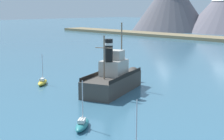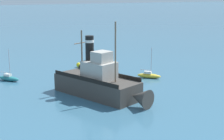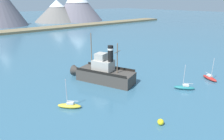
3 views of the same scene
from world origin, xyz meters
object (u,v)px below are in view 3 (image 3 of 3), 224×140
(old_tugboat, at_px, (103,73))
(mooring_buoy, at_px, (161,122))
(sailboat_teal, at_px, (184,87))
(sailboat_yellow, at_px, (69,105))
(sailboat_red, at_px, (210,78))

(old_tugboat, bearing_deg, mooring_buoy, -102.24)
(sailboat_teal, xyz_separation_m, mooring_buoy, (-13.01, -4.03, 0.01))
(old_tugboat, bearing_deg, sailboat_yellow, -154.17)
(sailboat_yellow, height_order, sailboat_teal, same)
(sailboat_red, xyz_separation_m, mooring_buoy, (-21.62, -3.10, 0.01))
(sailboat_red, bearing_deg, sailboat_teal, 173.81)
(mooring_buoy, bearing_deg, sailboat_teal, 17.22)
(old_tugboat, xyz_separation_m, sailboat_teal, (9.22, -13.45, -1.40))
(sailboat_teal, bearing_deg, mooring_buoy, -162.78)
(old_tugboat, relative_size, sailboat_red, 2.99)
(old_tugboat, bearing_deg, sailboat_red, -38.91)
(mooring_buoy, bearing_deg, sailboat_yellow, 120.44)
(old_tugboat, xyz_separation_m, sailboat_red, (17.83, -14.39, -1.40))
(sailboat_yellow, relative_size, sailboat_red, 1.00)
(sailboat_yellow, distance_m, sailboat_red, 30.18)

